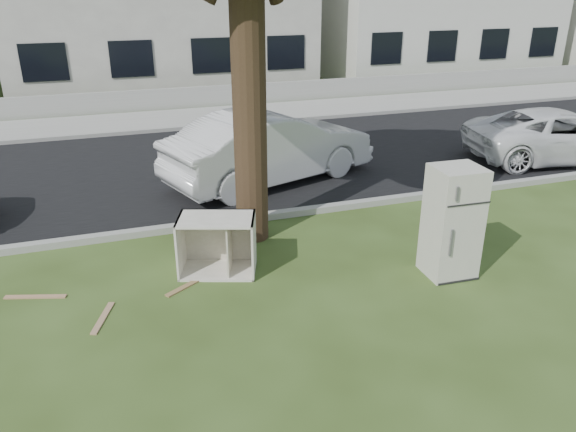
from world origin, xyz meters
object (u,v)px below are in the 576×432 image
object	(u,v)px
cabinet	(217,245)
car_right	(560,135)
fridge	(452,222)
car_center	(270,147)

from	to	relation	value
cabinet	car_right	distance (m)	9.49
fridge	car_right	distance (m)	7.08
fridge	car_center	world-z (taller)	fridge
fridge	car_center	xyz separation A→B (m)	(-1.28, 4.84, -0.06)
cabinet	car_center	xyz separation A→B (m)	(1.96, 3.68, 0.33)
car_center	car_right	size ratio (longest dim) A/B	1.06
cabinet	car_center	distance (m)	4.18
cabinet	car_right	xyz separation A→B (m)	(9.02, 2.93, 0.18)
fridge	car_right	xyz separation A→B (m)	(5.78, 4.09, -0.22)
car_center	car_right	world-z (taller)	car_center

